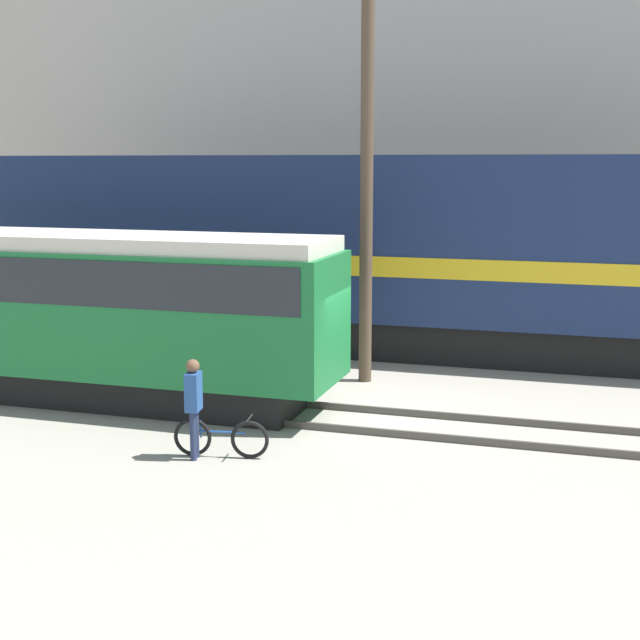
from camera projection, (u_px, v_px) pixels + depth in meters
The scene contains 9 objects.
ground_plane at pixel (345, 412), 18.06m from camera, with size 120.00×120.00×0.00m, color #9E998C.
track_near at pixel (336, 417), 17.43m from camera, with size 60.00×1.50×0.14m.
track_far at pixel (405, 350), 23.62m from camera, with size 60.00×1.51×0.14m.
building_backdrop at pixel (464, 85), 31.15m from camera, with size 42.99×6.00×15.28m.
freight_locomotive at pixel (363, 250), 23.50m from camera, with size 21.90×3.04×5.77m.
streetcar at pixel (46, 303), 18.98m from camera, with size 12.82×2.54×3.54m.
bicycle at pixel (221, 438), 15.23m from camera, with size 1.66×0.46×0.73m.
person at pixel (194, 399), 15.01m from camera, with size 0.27×0.39×1.74m.
utility_pole_left at pixel (367, 166), 19.76m from camera, with size 0.29×0.29×9.82m.
Camera 1 is at (4.68, -16.82, 4.99)m, focal length 50.00 mm.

